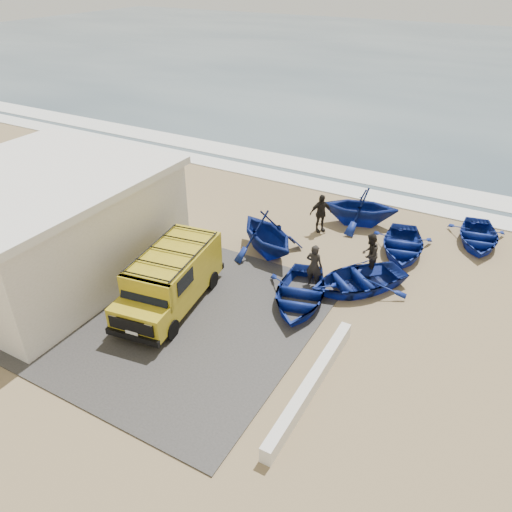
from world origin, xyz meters
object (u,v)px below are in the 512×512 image
at_px(boat_near_right, 357,280).
at_px(fisherman_back, 321,213).
at_px(van, 171,277).
at_px(boat_mid_left, 267,233).
at_px(building, 42,224).
at_px(parapet, 311,384).
at_px(boat_far_left, 360,206).
at_px(boat_near_left, 299,294).
at_px(fisherman_front, 314,266).
at_px(boat_far_right, 478,237).
at_px(boat_mid_right, 402,245).
at_px(fisherman_middle, 370,254).

relative_size(boat_near_right, fisherman_back, 2.14).
xyz_separation_m(van, boat_mid_left, (1.31, 5.15, -0.20)).
xyz_separation_m(building, boat_near_right, (11.85, 4.96, -1.74)).
bearing_deg(parapet, boat_far_left, 102.28).
bearing_deg(fisherman_back, boat_mid_left, -158.88).
relative_size(building, parapet, 1.57).
bearing_deg(boat_mid_left, boat_near_left, -100.32).
height_order(parapet, fisherman_front, fisherman_front).
bearing_deg(boat_near_right, van, -103.08).
relative_size(van, boat_near_left, 1.36).
xyz_separation_m(parapet, boat_far_left, (-2.49, 11.42, 0.69)).
distance_m(boat_near_left, boat_far_right, 9.77).
height_order(boat_mid_right, boat_far_left, boat_far_left).
distance_m(boat_mid_left, boat_mid_right, 6.11).
xyz_separation_m(boat_mid_right, fisherman_back, (-4.06, 0.14, 0.56)).
bearing_deg(parapet, van, 166.50).
distance_m(boat_mid_left, boat_far_left, 5.42).
height_order(boat_mid_left, fisherman_middle, boat_mid_left).
distance_m(parapet, fisherman_middle, 7.39).
bearing_deg(boat_near_left, fisherman_middle, 49.53).
height_order(building, boat_near_left, building).
bearing_deg(boat_mid_left, fisherman_back, 11.07).
height_order(boat_near_right, fisherman_back, fisherman_back).
xyz_separation_m(building, boat_far_right, (15.51, 11.18, -1.78)).
relative_size(boat_mid_right, fisherman_front, 2.05).
xyz_separation_m(boat_near_right, boat_far_left, (-1.84, 5.46, 0.55)).
distance_m(boat_mid_right, boat_far_left, 3.24).
distance_m(boat_near_left, fisherman_middle, 3.78).
distance_m(boat_near_right, boat_mid_right, 3.78).
height_order(building, boat_mid_left, building).
distance_m(boat_near_right, boat_far_right, 7.21).
distance_m(van, boat_near_right, 7.34).
bearing_deg(boat_far_left, parapet, -3.72).
xyz_separation_m(boat_mid_right, fisherman_front, (-2.44, -4.34, 0.54)).
distance_m(van, fisherman_front, 5.64).
xyz_separation_m(boat_far_left, fisherman_back, (-1.40, -1.62, -0.02)).
distance_m(van, boat_near_left, 4.90).
xyz_separation_m(parapet, boat_near_right, (-0.65, 5.96, 0.15)).
relative_size(boat_mid_right, boat_far_left, 1.04).
xyz_separation_m(boat_far_left, fisherman_middle, (1.84, -4.09, -0.06)).
bearing_deg(parapet, boat_far_right, 76.13).
relative_size(boat_far_right, fisherman_back, 1.93).
height_order(boat_near_left, boat_far_right, boat_near_left).
bearing_deg(boat_far_right, fisherman_front, -138.41).
relative_size(boat_mid_left, boat_mid_right, 0.99).
bearing_deg(building, boat_near_left, 16.05).
bearing_deg(boat_far_left, boat_near_left, -14.25).
distance_m(boat_far_right, fisherman_back, 7.32).
bearing_deg(fisherman_back, boat_near_left, -121.13).
xyz_separation_m(building, parapet, (12.50, -1.00, -1.89)).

